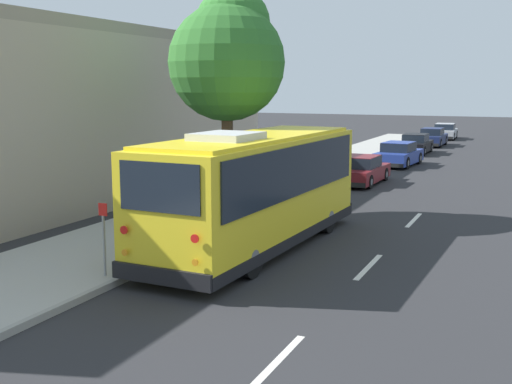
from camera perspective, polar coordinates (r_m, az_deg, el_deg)
The scene contains 17 objects.
ground_plane at distance 18.70m, azimuth 1.58°, elevation -4.02°, with size 160.00×160.00×0.00m, color #28282B.
sidewalk_slab at distance 20.23m, azimuth -7.60°, elevation -2.85°, with size 80.00×3.96×0.15m, color #A3A099.
curb_strip at distance 19.26m, azimuth -2.38°, elevation -3.40°, with size 80.00×0.14×0.15m, color gray.
shuttle_bus at distance 17.08m, azimuth -0.02°, elevation 0.56°, with size 9.17×2.84×3.23m.
parked_sedan_maroon at distance 29.13m, azimuth 9.33°, elevation 1.87°, with size 4.32×1.79×1.26m.
parked_sedan_blue at distance 36.05m, azimuth 12.57°, elevation 3.25°, with size 4.36×2.04×1.32m.
parked_sedan_black at distance 42.85m, azimuth 14.01°, elevation 4.12°, with size 4.29×1.70×1.29m.
parked_sedan_navy at distance 48.77m, azimuth 15.41°, elevation 4.69°, with size 4.37×1.71×1.31m.
parked_sedan_silver at distance 55.44m, azimuth 16.45°, elevation 5.16°, with size 4.33×1.90×1.29m.
street_tree at distance 21.05m, azimuth -2.50°, elevation 12.07°, with size 3.76×3.76×7.38m.
sign_post_near at distance 14.63m, azimuth -13.37°, elevation -4.06°, with size 0.06×0.22×1.65m.
sign_post_far at distance 15.71m, azimuth -10.45°, elevation -3.84°, with size 0.06×0.06×1.27m.
fire_hydrant at distance 23.61m, azimuth 1.37°, elevation 0.17°, with size 0.22×0.22×0.81m.
building_backdrop at distance 24.44m, azimuth -18.98°, elevation 5.95°, with size 25.83×6.07×6.55m.
lane_stripe_behind at distance 10.54m, azimuth 1.76°, elevation -14.93°, with size 2.40×0.14×0.01m, color silver.
lane_stripe_mid at distance 15.93m, azimuth 9.99°, elevation -6.55°, with size 2.40×0.14×0.01m, color silver.
lane_stripe_ahead at distance 21.65m, azimuth 13.85°, elevation -2.43°, with size 2.40×0.14×0.01m, color silver.
Camera 1 is at (-16.83, -6.90, 4.35)m, focal length 45.00 mm.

